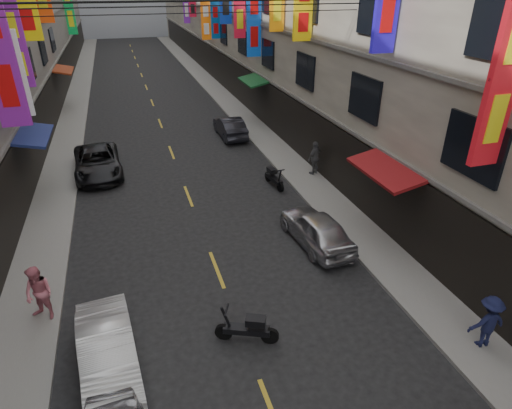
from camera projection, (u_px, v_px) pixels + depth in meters
sidewalk_left at (75, 108)px, 33.62m from camera, size 2.00×90.00×0.12m
sidewalk_right at (223, 97)px, 36.80m from camera, size 2.00×90.00×0.12m
street_awnings at (150, 124)px, 20.01m from camera, size 13.99×35.20×0.41m
lane_markings at (156, 112)px, 32.71m from camera, size 0.12×80.20×0.01m
scooter_crossing at (248, 329)px, 11.83m from camera, size 1.69×0.89×1.14m
scooter_far_right at (274, 178)px, 20.83m from camera, size 0.56×1.80×1.14m
car_left_mid at (108, 352)px, 10.83m from camera, size 1.68×3.95×1.27m
car_left_far at (98, 162)px, 22.01m from camera, size 2.54×4.99×1.35m
car_right_mid at (316, 229)px, 16.16m from camera, size 1.86×4.00×1.32m
car_right_far at (230, 127)px, 27.31m from camera, size 1.40×3.95×1.30m
pedestrian_lfar at (39, 294)px, 12.29m from camera, size 1.04×0.96×1.76m
pedestrian_rnear at (488, 322)px, 11.40m from camera, size 1.07×0.62×1.60m
pedestrian_rfar at (315, 158)px, 21.69m from camera, size 1.17×0.97×1.74m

